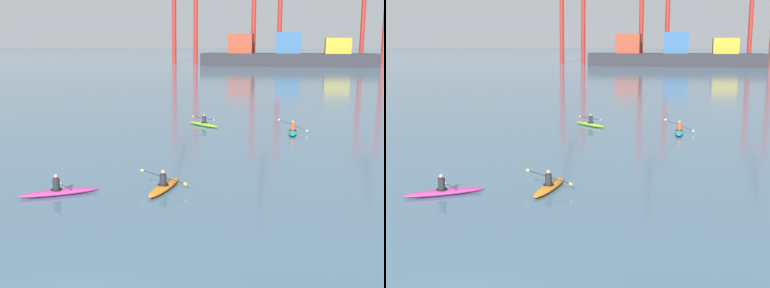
% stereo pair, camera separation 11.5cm
% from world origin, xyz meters
% --- Properties ---
extents(container_barge, '(43.56, 8.07, 8.47)m').
position_xyz_m(container_barge, '(2.67, 127.58, 2.79)').
color(container_barge, '#28282D').
rests_on(container_barge, ground).
extents(gantry_crane_west, '(7.30, 19.56, 31.99)m').
position_xyz_m(gantry_crane_west, '(-25.83, 137.80, 16.46)').
color(gantry_crane_west, maroon).
rests_on(gantry_crane_west, ground).
extents(kayak_orange, '(2.24, 3.45, 0.95)m').
position_xyz_m(kayak_orange, '(-0.63, 12.14, 0.17)').
color(kayak_orange, orange).
rests_on(kayak_orange, ground).
extents(kayak_lime, '(2.95, 2.69, 0.95)m').
position_xyz_m(kayak_lime, '(-1.95, 30.32, 0.17)').
color(kayak_lime, '#7ABC2D').
rests_on(kayak_lime, ground).
extents(kayak_magenta, '(3.19, 2.33, 0.95)m').
position_xyz_m(kayak_magenta, '(-4.90, 10.47, 0.17)').
color(kayak_magenta, '#C13384').
rests_on(kayak_magenta, ground).
extents(kayak_teal, '(2.17, 3.40, 1.06)m').
position_xyz_m(kayak_teal, '(4.94, 28.17, 0.17)').
color(kayak_teal, teal).
rests_on(kayak_teal, ground).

